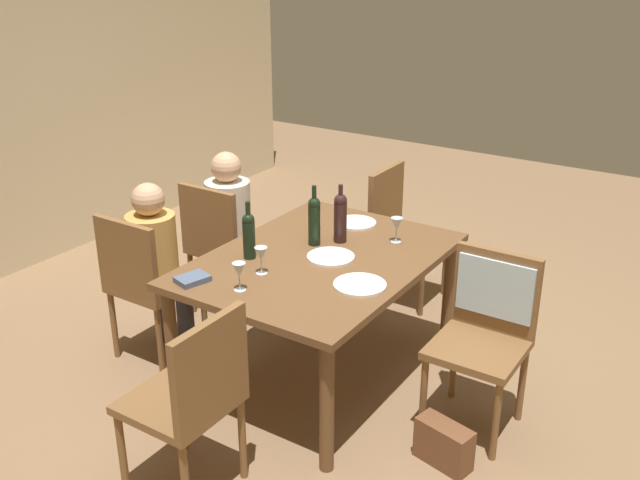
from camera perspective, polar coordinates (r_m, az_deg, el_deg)
ground_plane at (r=4.31m, az=0.00°, el=-10.33°), size 10.00×10.00×0.00m
dining_table at (r=3.99m, az=0.00°, el=-2.41°), size 1.52×1.11×0.74m
chair_far_right at (r=4.75m, az=-7.82°, el=-0.02°), size 0.44×0.44×0.92m
chair_far_left at (r=4.30m, az=-13.72°, el=-2.95°), size 0.44×0.44×0.92m
chair_right_end at (r=4.99m, az=6.31°, el=1.21°), size 0.44×0.44×0.92m
chair_left_end at (r=3.22m, az=-10.01°, el=-11.89°), size 0.44×0.44×0.92m
chair_near at (r=3.75m, az=13.20°, el=-5.80°), size 0.46×0.44×0.92m
person_woman_host at (r=4.79m, az=-7.02°, el=1.62°), size 0.34×0.29×1.11m
person_man_bearded at (r=4.33m, az=-12.77°, el=-1.23°), size 0.33×0.28×1.09m
wine_bottle_tall_green at (r=3.91m, az=-5.65°, el=0.49°), size 0.07×0.07×0.32m
wine_bottle_dark_red at (r=4.10m, az=1.62°, el=1.89°), size 0.08×0.08×0.34m
wine_bottle_short_olive at (r=4.06m, az=-0.46°, el=1.66°), size 0.07×0.07×0.35m
wine_glass_near_left at (r=3.56m, az=-6.41°, el=-2.45°), size 0.07×0.07×0.15m
wine_glass_centre at (r=4.13m, az=6.07°, el=1.20°), size 0.07×0.07×0.15m
wine_glass_near_right at (r=3.73m, az=-4.68°, el=-1.19°), size 0.07×0.07×0.15m
dinner_plate_host at (r=4.42m, az=2.83°, el=1.37°), size 0.25×0.25×0.01m
dinner_plate_guest_left at (r=3.94m, az=0.85°, el=-1.35°), size 0.26×0.26×0.01m
dinner_plate_guest_right at (r=3.63m, az=3.16°, el=-3.56°), size 0.27×0.27×0.01m
folded_napkin at (r=3.72m, az=-10.04°, el=-3.05°), size 0.19×0.16×0.03m
handbag at (r=3.64m, az=9.76°, el=-15.62°), size 0.18×0.30×0.22m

